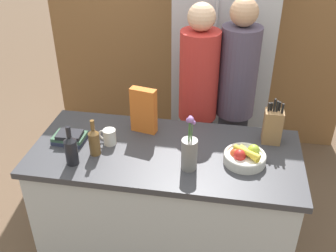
% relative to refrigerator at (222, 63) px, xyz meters
% --- Properties ---
extents(ground_plane, '(14.00, 14.00, 0.00)m').
position_rel_refrigerator_xyz_m(ground_plane, '(-0.27, -1.31, -0.94)').
color(ground_plane, brown).
extents(kitchen_island, '(1.65, 0.75, 0.88)m').
position_rel_refrigerator_xyz_m(kitchen_island, '(-0.27, -1.31, -0.50)').
color(kitchen_island, silver).
rests_on(kitchen_island, ground_plane).
extents(back_wall_wood, '(2.85, 0.12, 2.60)m').
position_rel_refrigerator_xyz_m(back_wall_wood, '(-0.27, 0.36, 0.36)').
color(back_wall_wood, olive).
rests_on(back_wall_wood, ground_plane).
extents(refrigerator, '(0.81, 0.63, 1.89)m').
position_rel_refrigerator_xyz_m(refrigerator, '(0.00, 0.00, 0.00)').
color(refrigerator, '#B7B7BC').
rests_on(refrigerator, ground_plane).
extents(fruit_bowl, '(0.25, 0.25, 0.10)m').
position_rel_refrigerator_xyz_m(fruit_bowl, '(0.20, -1.34, -0.02)').
color(fruit_bowl, silver).
rests_on(fruit_bowl, kitchen_island).
extents(knife_block, '(0.11, 0.10, 0.30)m').
position_rel_refrigerator_xyz_m(knife_block, '(0.37, -1.09, 0.05)').
color(knife_block, olive).
rests_on(knife_block, kitchen_island).
extents(flower_vase, '(0.09, 0.09, 0.35)m').
position_rel_refrigerator_xyz_m(flower_vase, '(-0.11, -1.45, 0.05)').
color(flower_vase, gray).
rests_on(flower_vase, kitchen_island).
extents(cereal_box, '(0.18, 0.09, 0.31)m').
position_rel_refrigerator_xyz_m(cereal_box, '(-0.45, -1.10, 0.09)').
color(cereal_box, orange).
rests_on(cereal_box, kitchen_island).
extents(coffee_mug, '(0.12, 0.08, 0.10)m').
position_rel_refrigerator_xyz_m(coffee_mug, '(-0.63, -1.29, -0.01)').
color(coffee_mug, silver).
rests_on(coffee_mug, kitchen_island).
extents(book_stack, '(0.20, 0.16, 0.07)m').
position_rel_refrigerator_xyz_m(book_stack, '(-0.89, -1.31, -0.03)').
color(book_stack, '#2D334C').
rests_on(book_stack, kitchen_island).
extents(bottle_oil, '(0.07, 0.07, 0.25)m').
position_rel_refrigerator_xyz_m(bottle_oil, '(-0.78, -1.52, 0.04)').
color(bottle_oil, black).
rests_on(bottle_oil, kitchen_island).
extents(bottle_vinegar, '(0.07, 0.07, 0.23)m').
position_rel_refrigerator_xyz_m(bottle_vinegar, '(-0.68, -1.41, 0.03)').
color(bottle_vinegar, brown).
rests_on(bottle_vinegar, kitchen_island).
extents(person_at_sink, '(0.28, 0.28, 1.63)m').
position_rel_refrigerator_xyz_m(person_at_sink, '(-0.14, -0.68, -0.01)').
color(person_at_sink, '#383842').
rests_on(person_at_sink, ground_plane).
extents(person_in_blue, '(0.28, 0.28, 1.66)m').
position_rel_refrigerator_xyz_m(person_in_blue, '(0.13, -0.61, 0.00)').
color(person_in_blue, '#383842').
rests_on(person_in_blue, ground_plane).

